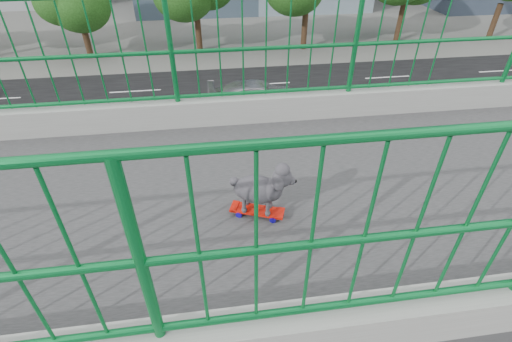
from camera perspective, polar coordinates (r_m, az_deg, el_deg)
The scene contains 4 objects.
road at distance 18.48m, azimuth -20.49°, elevation 4.08°, with size 18.00×90.00×0.02m, color black.
skateboard at distance 3.05m, azimuth 0.19°, elevation -6.21°, with size 0.28×0.46×0.06m.
poodle at distance 2.88m, azimuth 0.75°, elevation -2.58°, with size 0.33×0.50×0.44m.
car_3 at distance 20.09m, azimuth 0.33°, elevation 11.52°, with size 2.16×5.32×1.54m, color #9A9A9F.
Camera 1 is at (2.50, 4.35, 9.09)m, focal length 25.73 mm.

